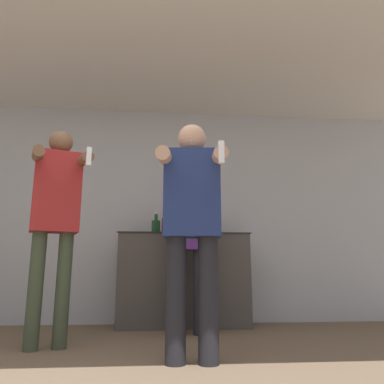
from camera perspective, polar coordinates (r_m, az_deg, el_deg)
wall_back at (r=4.53m, az=-9.72°, el=-2.95°), size 7.00×0.06×2.55m
ceiling_slab at (r=3.74m, az=-10.61°, el=20.69°), size 7.00×3.13×0.05m
counter at (r=4.18m, az=-1.34°, el=-13.18°), size 1.41×0.55×0.98m
bottle_tall_gin at (r=4.26m, az=-5.53°, el=-5.24°), size 0.09×0.09×0.26m
bottle_dark_rum at (r=4.30m, az=2.64°, el=-5.23°), size 0.08×0.08×0.27m
bottle_clear_vodka at (r=4.28m, az=-0.17°, el=-5.37°), size 0.09×0.09×0.23m
bottle_brown_liquor at (r=4.26m, az=-4.21°, el=-5.13°), size 0.06×0.06×0.27m
person_woman_foreground at (r=2.50m, az=0.01°, el=-4.02°), size 0.48×0.46×1.58m
person_man_side at (r=3.16m, az=-20.04°, el=-2.53°), size 0.54×0.61×1.71m
person_spectator_back at (r=3.65m, az=-0.36°, el=-7.28°), size 0.49×0.55×1.56m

